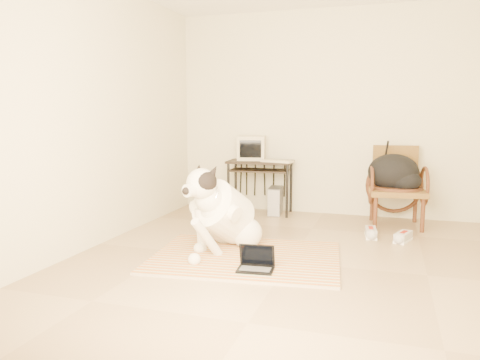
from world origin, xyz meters
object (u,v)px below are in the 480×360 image
at_px(laptop, 256,263).
at_px(crt_monitor, 252,148).
at_px(pc_tower, 275,201).
at_px(rattan_chair, 396,186).
at_px(computer_desk, 260,168).
at_px(backpack, 395,174).
at_px(dog, 223,214).

bearing_deg(laptop, crt_monitor, 107.19).
height_order(pc_tower, rattan_chair, rattan_chair).
distance_m(computer_desk, backpack, 1.74).
bearing_deg(crt_monitor, dog, -82.21).
bearing_deg(computer_desk, dog, -86.46).
xyz_separation_m(laptop, backpack, (1.13, 2.08, 0.57)).
xyz_separation_m(computer_desk, backpack, (1.72, -0.23, 0.02)).
distance_m(laptop, backpack, 2.43).
height_order(laptop, computer_desk, computer_desk).
bearing_deg(laptop, backpack, 61.52).
height_order(dog, crt_monitor, crt_monitor).
bearing_deg(laptop, rattan_chair, 62.03).
xyz_separation_m(crt_monitor, pc_tower, (0.36, -0.07, -0.70)).
relative_size(pc_tower, backpack, 0.66).
distance_m(laptop, pc_tower, 2.36).
height_order(crt_monitor, rattan_chair, crt_monitor).
distance_m(laptop, computer_desk, 2.45).
relative_size(crt_monitor, rattan_chair, 0.44).
distance_m(dog, pc_tower, 1.80).
height_order(computer_desk, rattan_chair, rattan_chair).
xyz_separation_m(crt_monitor, rattan_chair, (1.89, -0.23, -0.40)).
relative_size(computer_desk, backpack, 1.46).
xyz_separation_m(pc_tower, rattan_chair, (1.53, -0.17, 0.30)).
distance_m(crt_monitor, pc_tower, 0.79).
bearing_deg(pc_tower, backpack, -9.29).
xyz_separation_m(laptop, rattan_chair, (1.15, 2.16, 0.41)).
bearing_deg(pc_tower, dog, -93.22).
xyz_separation_m(dog, laptop, (0.49, -0.53, -0.29)).
bearing_deg(computer_desk, backpack, -7.61).
height_order(dog, backpack, dog).
relative_size(dog, crt_monitor, 2.94).
height_order(dog, computer_desk, dog).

